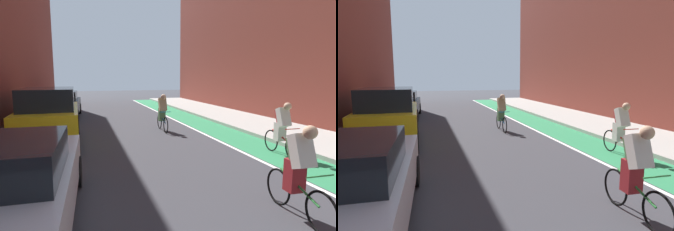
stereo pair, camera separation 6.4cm
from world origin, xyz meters
TOP-DOWN VIEW (x-y plane):
  - ground_plane at (0.00, 13.65)m, footprint 77.66×77.66m
  - bike_lane_paint at (3.52, 15.65)m, footprint 1.60×35.30m
  - lane_divider_stripe at (2.62, 15.65)m, footprint 0.12×35.30m
  - sidewalk_right at (5.97, 15.65)m, footprint 3.29×35.30m
  - parked_sedan_white at (-3.27, 10.04)m, footprint 2.10×4.71m
  - parked_suv_yellow_cab at (-3.27, 16.07)m, footprint 2.01×4.47m
  - parked_sedan_black at (-3.27, 22.49)m, footprint 1.97×4.55m
  - cyclist_mid at (1.26, 9.36)m, footprint 0.48×1.73m
  - cyclist_trailing at (3.55, 12.58)m, footprint 0.48×1.73m
  - cyclist_far at (1.15, 17.30)m, footprint 0.48×1.72m

SIDE VIEW (x-z plane):
  - ground_plane at x=0.00m, z-range 0.00..0.00m
  - bike_lane_paint at x=3.52m, z-range 0.00..0.00m
  - lane_divider_stripe at x=2.62m, z-range 0.00..0.00m
  - sidewalk_right at x=5.97m, z-range 0.00..0.14m
  - parked_sedan_black at x=-3.27m, z-range 0.02..1.55m
  - parked_sedan_white at x=-3.27m, z-range 0.02..1.55m
  - cyclist_far at x=1.15m, z-range 0.04..1.66m
  - cyclist_mid at x=1.26m, z-range 0.04..1.66m
  - cyclist_trailing at x=3.55m, z-range 0.04..1.66m
  - parked_suv_yellow_cab at x=-3.27m, z-range 0.03..2.01m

